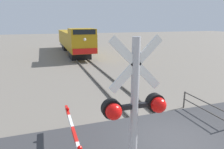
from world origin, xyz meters
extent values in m
plane|color=slate|center=(0.00, 0.00, 0.00)|extent=(160.00, 160.00, 0.00)
cube|color=#59544C|center=(-0.72, 0.00, 0.07)|extent=(0.08, 80.00, 0.15)
cube|color=#59544C|center=(0.72, 0.00, 0.07)|extent=(0.08, 80.00, 0.15)
cube|color=#38383A|center=(0.00, 0.00, 0.08)|extent=(36.00, 4.55, 0.16)
cube|color=black|center=(0.00, 20.35, 0.53)|extent=(2.49, 3.20, 1.05)
cube|color=black|center=(0.00, 29.55, 0.53)|extent=(2.49, 3.20, 1.05)
cube|color=#B28414|center=(0.00, 24.95, 2.13)|extent=(2.93, 16.72, 2.15)
cube|color=#B28414|center=(0.00, 18.20, 3.53)|extent=(2.88, 3.24, 0.65)
cube|color=black|center=(0.00, 16.56, 3.53)|extent=(2.49, 0.06, 0.52)
cube|color=red|center=(0.00, 16.55, 1.40)|extent=(2.79, 0.08, 0.64)
sphere|color=#F2EACC|center=(0.00, 16.54, 2.72)|extent=(0.36, 0.36, 0.36)
cube|color=white|center=(-3.03, -2.90, 3.94)|extent=(0.95, 0.04, 0.95)
cube|color=white|center=(-3.03, -2.90, 3.94)|extent=(0.95, 0.04, 0.95)
cube|color=black|center=(-3.03, -2.90, 3.19)|extent=(1.04, 0.08, 0.08)
sphere|color=red|center=(-3.45, -3.00, 3.19)|extent=(0.28, 0.28, 0.28)
sphere|color=red|center=(-2.61, -3.00, 3.19)|extent=(0.28, 0.28, 0.28)
cylinder|color=black|center=(-3.45, -2.88, 3.19)|extent=(0.34, 0.14, 0.34)
cylinder|color=black|center=(-2.61, -2.88, 3.19)|extent=(0.34, 0.14, 0.34)
cube|color=red|center=(-3.74, -0.14, 1.15)|extent=(0.10, 0.94, 0.14)
cube|color=white|center=(-3.74, 0.81, 1.15)|extent=(0.10, 0.94, 0.14)
cube|color=red|center=(-3.74, 1.75, 1.15)|extent=(0.10, 0.94, 0.14)
sphere|color=red|center=(-3.74, -1.04, 1.29)|extent=(0.14, 0.14, 0.14)
sphere|color=red|center=(-3.74, 1.64, 1.29)|extent=(0.14, 0.14, 0.14)
cylinder|color=#4C4742|center=(2.65, 2.68, 0.47)|extent=(0.08, 0.08, 0.95)
cylinder|color=#4C4742|center=(2.65, 1.28, 0.91)|extent=(0.06, 2.78, 0.06)
cylinder|color=#4C4742|center=(2.65, 1.28, 0.52)|extent=(0.06, 2.78, 0.06)
camera|label=1|loc=(-4.46, -5.89, 4.61)|focal=32.51mm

